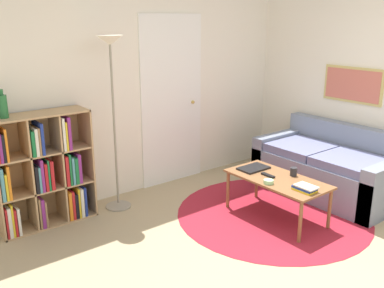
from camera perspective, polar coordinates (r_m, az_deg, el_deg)
ground_plane at (r=3.84m, az=15.83°, el=-16.37°), size 14.00×14.00×0.00m
wall_back at (r=5.15m, az=-5.87°, el=7.98°), size 7.02×0.11×2.60m
wall_right at (r=5.68m, az=19.16°, el=8.07°), size 0.08×5.47×2.60m
rug at (r=4.78m, az=10.68°, el=-9.10°), size 2.06×2.06×0.01m
bookshelf at (r=4.55m, az=-19.33°, el=-3.73°), size 0.95×0.34×1.16m
floor_lamp at (r=4.53m, az=-10.69°, el=9.35°), size 0.28×0.28×1.88m
couch at (r=5.42m, az=17.97°, el=-3.21°), size 0.89×1.66×0.80m
coffee_table at (r=4.55m, az=11.28°, el=-4.98°), size 0.54×1.07×0.45m
laptop at (r=4.75m, az=8.21°, el=-3.20°), size 0.33×0.22×0.02m
bowl at (r=4.37m, az=10.17°, el=-4.97°), size 0.10×0.10×0.04m
book_stack_on_table at (r=4.26m, az=14.84°, el=-5.71°), size 0.15×0.22×0.06m
cup at (r=4.62m, az=13.38°, el=-3.62°), size 0.07×0.07×0.09m
remote at (r=4.56m, az=10.09°, el=-4.13°), size 0.05×0.17×0.02m
bottle_middle at (r=4.28m, az=-23.88°, el=4.64°), size 0.08×0.08×0.27m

